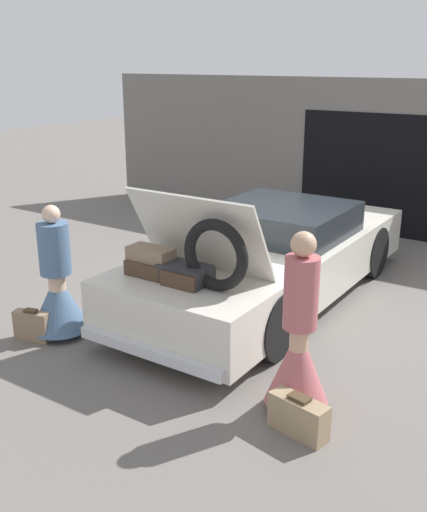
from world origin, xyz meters
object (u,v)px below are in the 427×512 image
Objects in this scene: person_right at (298,349)px; suitcase_beside_right_person at (298,416)px; suitcase_beside_left_person at (32,326)px; car at (271,257)px; person_left at (58,290)px.

suitcase_beside_right_person is at bearing -157.97° from person_right.
suitcase_beside_left_person is 3.37m from suitcase_beside_right_person.
car is 3.18m from suitcase_beside_left_person.
car reaches higher than suitcase_beside_left_person.
suitcase_beside_left_person is (-0.14, -0.30, -0.37)m from person_left.
car is at bearing 140.64° from person_left.
suitcase_beside_right_person is at bearing 0.78° from suitcase_beside_left_person.
suitcase_beside_left_person reaches higher than suitcase_beside_right_person.
suitcase_beside_left_person is at bearing -179.22° from suitcase_beside_right_person.
person_left is 2.75× the size of suitcase_beside_right_person.
person_right is (3.04, 0.09, 0.07)m from person_left.
person_left is at bearing 84.69° from person_right.
person_left is (-1.52, -2.38, -0.04)m from car.
person_right is at bearing 6.88° from suitcase_beside_left_person.
person_left is 3.49× the size of suitcase_beside_left_person.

